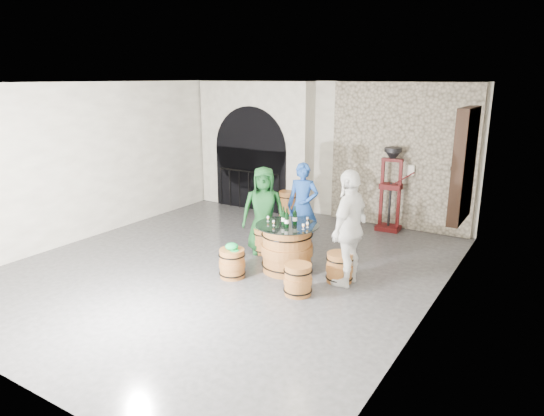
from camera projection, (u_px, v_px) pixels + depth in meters
The scene contains 30 objects.
ground at pixel (228, 266), 8.70m from camera, with size 8.00×8.00×0.00m, color #303032.
wall_back at pixel (328, 150), 11.56m from camera, with size 8.00×8.00×0.00m, color silver.
wall_left at pixel (92, 161), 10.07m from camera, with size 8.00×8.00×0.00m, color silver.
wall_right at pixel (434, 207), 6.49m from camera, with size 8.00×8.00×0.00m, color silver.
ceiling at pixel (224, 83), 7.86m from camera, with size 8.00×8.00×0.00m, color beige.
stone_facing_panel at pixel (401, 157), 10.59m from camera, with size 3.20×0.12×3.18m, color tan.
arched_opening at pixel (255, 146), 12.32m from camera, with size 3.10×0.60×3.19m.
shuttered_window at pixel (463, 165), 8.47m from camera, with size 0.23×1.10×2.00m.
barrel_table at pixel (287, 248), 8.42m from camera, with size 1.10×1.10×0.84m.
barrel_stool_left at pixel (265, 240), 9.32m from camera, with size 0.46×0.46×0.50m.
barrel_stool_far at pixel (299, 240), 9.37m from camera, with size 0.46×0.46×0.50m.
barrel_stool_right at pixel (339, 268), 8.00m from camera, with size 0.46×0.46×0.50m.
barrel_stool_near_right at pixel (298, 280), 7.53m from camera, with size 0.46×0.46×0.50m.
barrel_stool_near_left at pixel (232, 263), 8.18m from camera, with size 0.46×0.46×0.50m.
green_cap at pixel (232, 247), 8.10m from camera, with size 0.26×0.22×0.12m.
person_green at pixel (264, 210), 9.22m from camera, with size 0.82×0.53×1.68m, color #113E19.
person_blue at pixel (303, 206), 9.50m from camera, with size 0.62×0.41×1.70m, color navy.
person_white at pixel (349, 228), 7.75m from camera, with size 1.12×0.47×1.91m, color silver.
wine_bottle_left at pixel (284, 218), 8.26m from camera, with size 0.08×0.08×0.32m.
wine_bottle_center at pixel (287, 220), 8.14m from camera, with size 0.08×0.08×0.32m.
wine_bottle_right at pixel (295, 217), 8.28m from camera, with size 0.08×0.08×0.32m.
tasting_glass_a at pixel (274, 223), 8.24m from camera, with size 0.05×0.05×0.10m, color orange, non-canonical shape.
tasting_glass_b at pixel (307, 225), 8.14m from camera, with size 0.05×0.05×0.10m, color orange, non-canonical shape.
tasting_glass_c at pixel (285, 219), 8.48m from camera, with size 0.05×0.05×0.10m, color orange, non-canonical shape.
tasting_glass_d at pixel (307, 220), 8.43m from camera, with size 0.05×0.05×0.10m, color orange, non-canonical shape.
tasting_glass_e at pixel (303, 227), 8.04m from camera, with size 0.05×0.05×0.10m, color orange, non-canonical shape.
tasting_glass_f at pixel (268, 219), 8.48m from camera, with size 0.05×0.05×0.10m, color orange, non-canonical shape.
side_barrel at pixel (288, 204), 11.72m from camera, with size 0.48×0.48×0.63m.
corking_press at pixel (391, 183), 10.50m from camera, with size 0.76×0.44×1.84m.
control_box at pixel (410, 170), 10.46m from camera, with size 0.18×0.10×0.22m, color silver.
Camera 1 is at (4.97, -6.47, 3.29)m, focal length 32.00 mm.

